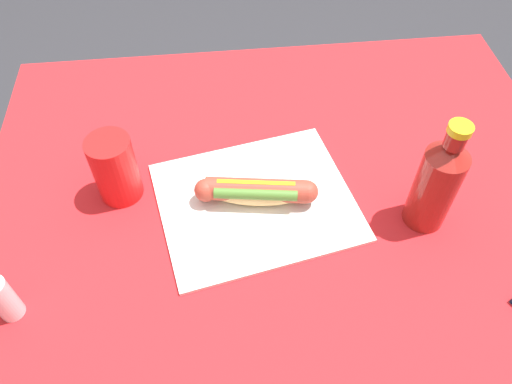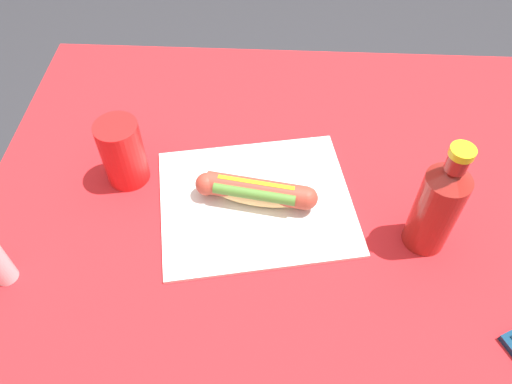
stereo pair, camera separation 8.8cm
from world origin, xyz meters
name	(u,v)px [view 1 (the left image)]	position (x,y,z in m)	size (l,w,h in m)	color
ground_plane	(274,354)	(0.00, 0.00, 0.00)	(6.00, 6.00, 0.00)	#2D2D33
dining_table	(282,238)	(0.00, 0.00, 0.62)	(1.10, 0.90, 0.76)	brown
paper_wrapper	(256,201)	(0.06, 0.01, 0.76)	(0.34, 0.28, 0.01)	silver
hot_dog	(256,191)	(0.06, 0.01, 0.79)	(0.22, 0.07, 0.05)	#E5BC75
soda_bottle	(437,183)	(-0.23, 0.07, 0.86)	(0.07, 0.07, 0.22)	maroon
drinking_cup	(115,169)	(0.30, -0.04, 0.83)	(0.08, 0.08, 0.13)	red
salt_shaker	(3,299)	(0.45, 0.18, 0.80)	(0.04, 0.04, 0.08)	silver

